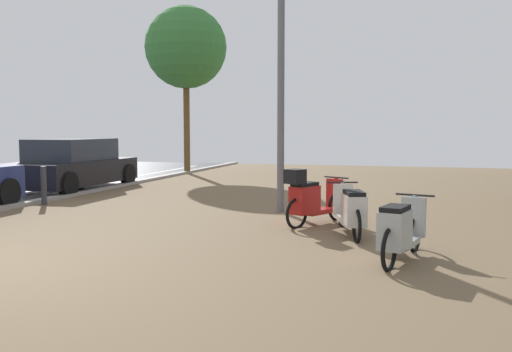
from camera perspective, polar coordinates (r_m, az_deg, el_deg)
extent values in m
cube|color=brown|center=(5.14, 5.27, -14.35)|extent=(14.40, 40.00, 0.05)
torus|color=black|center=(8.26, 10.41, -5.13)|extent=(0.20, 0.52, 0.53)
torus|color=black|center=(9.53, 8.87, -3.75)|extent=(0.20, 0.52, 0.53)
cube|color=beige|center=(8.90, 9.58, -4.54)|extent=(0.48, 0.79, 0.08)
cube|color=beige|center=(8.45, 10.12, -3.48)|extent=(0.45, 0.64, 0.46)
cube|color=black|center=(8.42, 10.15, -1.73)|extent=(0.40, 0.58, 0.06)
cylinder|color=beige|center=(9.47, 8.92, -2.21)|extent=(0.10, 0.13, 0.53)
cube|color=beige|center=(9.40, 8.99, -2.41)|extent=(0.33, 0.17, 0.52)
cylinder|color=black|center=(9.42, 8.96, -0.66)|extent=(0.51, 0.18, 0.03)
torus|color=black|center=(9.27, 4.25, -3.91)|extent=(0.30, 0.50, 0.54)
torus|color=black|center=(10.18, 8.46, -3.15)|extent=(0.30, 0.50, 0.54)
cube|color=red|center=(9.72, 6.45, -3.66)|extent=(0.55, 0.70, 0.08)
cube|color=red|center=(9.40, 5.08, -2.48)|extent=(0.51, 0.59, 0.47)
cube|color=black|center=(9.37, 5.09, -0.86)|extent=(0.45, 0.53, 0.06)
cylinder|color=red|center=(10.12, 8.39, -1.66)|extent=(0.12, 0.14, 0.54)
cube|color=red|center=(10.06, 8.14, -1.83)|extent=(0.32, 0.22, 0.54)
cylinder|color=black|center=(10.07, 8.33, -0.15)|extent=(0.47, 0.27, 0.03)
cube|color=black|center=(9.15, 4.07, -0.04)|extent=(0.38, 0.38, 0.24)
torus|color=black|center=(6.74, 13.66, -7.44)|extent=(0.19, 0.53, 0.54)
torus|color=black|center=(7.84, 16.17, -5.75)|extent=(0.19, 0.53, 0.54)
cube|color=#A9AEAE|center=(7.29, 15.01, -6.72)|extent=(0.44, 0.70, 0.08)
cube|color=#A9AEAE|center=(6.90, 14.21, -5.41)|extent=(0.42, 0.57, 0.46)
cube|color=black|center=(6.85, 14.26, -3.26)|extent=(0.37, 0.52, 0.06)
cylinder|color=#A9AEAE|center=(7.77, 16.18, -3.84)|extent=(0.10, 0.13, 0.54)
cube|color=#A9AEAE|center=(7.70, 16.03, -4.10)|extent=(0.33, 0.16, 0.53)
cylinder|color=black|center=(7.71, 16.18, -1.91)|extent=(0.51, 0.16, 0.03)
cylinder|color=black|center=(12.79, -24.41, -1.59)|extent=(0.20, 0.62, 0.62)
cube|color=black|center=(15.87, -18.52, 0.42)|extent=(1.84, 3.96, 0.63)
cube|color=#282D38|center=(15.84, -18.58, 2.61)|extent=(1.54, 2.29, 0.59)
cylinder|color=black|center=(17.58, -18.18, 0.29)|extent=(0.20, 0.62, 0.62)
cylinder|color=black|center=(16.66, -13.17, 0.16)|extent=(0.20, 0.62, 0.62)
cylinder|color=black|center=(15.26, -24.33, -0.59)|extent=(0.20, 0.62, 0.62)
cylinder|color=black|center=(14.19, -18.91, -0.80)|extent=(0.20, 0.62, 0.62)
cylinder|color=slate|center=(10.96, 2.61, 10.58)|extent=(0.14, 0.14, 5.49)
cylinder|color=brown|center=(20.63, -7.20, 5.27)|extent=(0.23, 0.23, 3.58)
sphere|color=#387736|center=(20.84, -7.29, 13.10)|extent=(3.00, 3.00, 3.00)
cylinder|color=#38383D|center=(12.86, -21.17, -0.94)|extent=(0.12, 0.12, 0.85)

